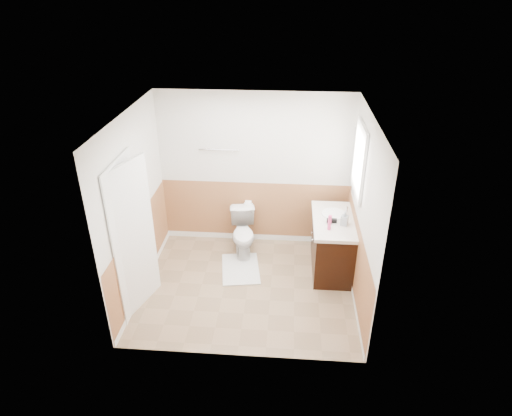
# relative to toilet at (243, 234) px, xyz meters

# --- Properties ---
(floor) EXTENTS (3.00, 3.00, 0.00)m
(floor) POSITION_rel_toilet_xyz_m (0.15, -0.87, -0.35)
(floor) COLOR #8C7051
(floor) RESTS_ON ground
(ceiling) EXTENTS (3.00, 3.00, 0.00)m
(ceiling) POSITION_rel_toilet_xyz_m (0.15, -0.87, 2.15)
(ceiling) COLOR white
(ceiling) RESTS_ON floor
(wall_back) EXTENTS (3.00, 0.00, 3.00)m
(wall_back) POSITION_rel_toilet_xyz_m (0.15, 0.43, 0.90)
(wall_back) COLOR silver
(wall_back) RESTS_ON floor
(wall_front) EXTENTS (3.00, 0.00, 3.00)m
(wall_front) POSITION_rel_toilet_xyz_m (0.15, -2.17, 0.90)
(wall_front) COLOR silver
(wall_front) RESTS_ON floor
(wall_left) EXTENTS (0.00, 3.00, 3.00)m
(wall_left) POSITION_rel_toilet_xyz_m (-1.35, -0.87, 0.90)
(wall_left) COLOR silver
(wall_left) RESTS_ON floor
(wall_right) EXTENTS (0.00, 3.00, 3.00)m
(wall_right) POSITION_rel_toilet_xyz_m (1.65, -0.87, 0.90)
(wall_right) COLOR silver
(wall_right) RESTS_ON floor
(wainscot_back) EXTENTS (3.00, 0.00, 3.00)m
(wainscot_back) POSITION_rel_toilet_xyz_m (0.15, 0.42, 0.15)
(wainscot_back) COLOR #AF7346
(wainscot_back) RESTS_ON floor
(wainscot_front) EXTENTS (3.00, 0.00, 3.00)m
(wainscot_front) POSITION_rel_toilet_xyz_m (0.15, -2.16, 0.15)
(wainscot_front) COLOR #AF7346
(wainscot_front) RESTS_ON floor
(wainscot_left) EXTENTS (0.00, 2.60, 2.60)m
(wainscot_left) POSITION_rel_toilet_xyz_m (-1.34, -0.87, 0.15)
(wainscot_left) COLOR #AF7346
(wainscot_left) RESTS_ON floor
(wainscot_right) EXTENTS (0.00, 2.60, 2.60)m
(wainscot_right) POSITION_rel_toilet_xyz_m (1.64, -0.87, 0.15)
(wainscot_right) COLOR #AF7346
(wainscot_right) RESTS_ON floor
(toilet) EXTENTS (0.50, 0.74, 0.70)m
(toilet) POSITION_rel_toilet_xyz_m (0.00, 0.00, 0.00)
(toilet) COLOR white
(toilet) RESTS_ON floor
(bath_mat) EXTENTS (0.67, 0.88, 0.02)m
(bath_mat) POSITION_rel_toilet_xyz_m (0.00, -0.47, -0.34)
(bath_mat) COLOR silver
(bath_mat) RESTS_ON floor
(vanity_cabinet) EXTENTS (0.55, 1.10, 0.80)m
(vanity_cabinet) POSITION_rel_toilet_xyz_m (1.36, -0.32, 0.05)
(vanity_cabinet) COLOR black
(vanity_cabinet) RESTS_ON floor
(vanity_knob_left) EXTENTS (0.03, 0.03, 0.03)m
(vanity_knob_left) POSITION_rel_toilet_xyz_m (1.06, -0.42, 0.20)
(vanity_knob_left) COLOR silver
(vanity_knob_left) RESTS_ON vanity_cabinet
(vanity_knob_right) EXTENTS (0.03, 0.03, 0.03)m
(vanity_knob_right) POSITION_rel_toilet_xyz_m (1.06, -0.22, 0.20)
(vanity_knob_right) COLOR #B6B5BC
(vanity_knob_right) RESTS_ON vanity_cabinet
(countertop) EXTENTS (0.60, 1.15, 0.05)m
(countertop) POSITION_rel_toilet_xyz_m (1.35, -0.32, 0.47)
(countertop) COLOR silver
(countertop) RESTS_ON vanity_cabinet
(sink_basin) EXTENTS (0.36, 0.36, 0.02)m
(sink_basin) POSITION_rel_toilet_xyz_m (1.36, -0.17, 0.51)
(sink_basin) COLOR white
(sink_basin) RESTS_ON countertop
(faucet) EXTENTS (0.02, 0.02, 0.14)m
(faucet) POSITION_rel_toilet_xyz_m (1.54, -0.17, 0.57)
(faucet) COLOR silver
(faucet) RESTS_ON countertop
(lotion_bottle) EXTENTS (0.05, 0.05, 0.22)m
(lotion_bottle) POSITION_rel_toilet_xyz_m (1.26, -0.61, 0.61)
(lotion_bottle) COLOR #EF3D83
(lotion_bottle) RESTS_ON countertop
(soap_dispenser) EXTENTS (0.12, 0.12, 0.21)m
(soap_dispenser) POSITION_rel_toilet_xyz_m (1.48, -0.46, 0.60)
(soap_dispenser) COLOR #8A959C
(soap_dispenser) RESTS_ON countertop
(hair_dryer_body) EXTENTS (0.14, 0.07, 0.07)m
(hair_dryer_body) POSITION_rel_toilet_xyz_m (1.31, -0.42, 0.53)
(hair_dryer_body) COLOR black
(hair_dryer_body) RESTS_ON countertop
(hair_dryer_handle) EXTENTS (0.03, 0.03, 0.07)m
(hair_dryer_handle) POSITION_rel_toilet_xyz_m (1.28, -0.47, 0.50)
(hair_dryer_handle) COLOR black
(hair_dryer_handle) RESTS_ON countertop
(mirror_panel) EXTENTS (0.02, 0.35, 0.90)m
(mirror_panel) POSITION_rel_toilet_xyz_m (1.62, 0.23, 1.20)
(mirror_panel) COLOR silver
(mirror_panel) RESTS_ON wall_right
(window_frame) EXTENTS (0.04, 0.80, 1.00)m
(window_frame) POSITION_rel_toilet_xyz_m (1.62, -0.28, 1.40)
(window_frame) COLOR white
(window_frame) RESTS_ON wall_right
(window_glass) EXTENTS (0.01, 0.70, 0.90)m
(window_glass) POSITION_rel_toilet_xyz_m (1.63, -0.28, 1.40)
(window_glass) COLOR white
(window_glass) RESTS_ON wall_right
(door) EXTENTS (0.29, 0.78, 2.04)m
(door) POSITION_rel_toilet_xyz_m (-1.25, -1.32, 0.67)
(door) COLOR white
(door) RESTS_ON wall_left
(door_frame) EXTENTS (0.02, 0.92, 2.10)m
(door_frame) POSITION_rel_toilet_xyz_m (-1.33, -1.32, 0.68)
(door_frame) COLOR white
(door_frame) RESTS_ON wall_left
(door_knob) EXTENTS (0.06, 0.06, 0.06)m
(door_knob) POSITION_rel_toilet_xyz_m (-1.19, -0.99, 0.60)
(door_knob) COLOR silver
(door_knob) RESTS_ON door
(towel_bar) EXTENTS (0.62, 0.02, 0.02)m
(towel_bar) POSITION_rel_toilet_xyz_m (-0.40, 0.38, 1.25)
(towel_bar) COLOR silver
(towel_bar) RESTS_ON wall_back
(tp_holder_bar) EXTENTS (0.14, 0.02, 0.02)m
(tp_holder_bar) POSITION_rel_toilet_xyz_m (0.05, 0.36, 0.35)
(tp_holder_bar) COLOR silver
(tp_holder_bar) RESTS_ON wall_back
(tp_roll) EXTENTS (0.10, 0.11, 0.11)m
(tp_roll) POSITION_rel_toilet_xyz_m (0.05, 0.36, 0.35)
(tp_roll) COLOR white
(tp_roll) RESTS_ON tp_holder_bar
(tp_sheet) EXTENTS (0.10, 0.01, 0.16)m
(tp_sheet) POSITION_rel_toilet_xyz_m (0.05, 0.36, 0.24)
(tp_sheet) COLOR white
(tp_sheet) RESTS_ON tp_roll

